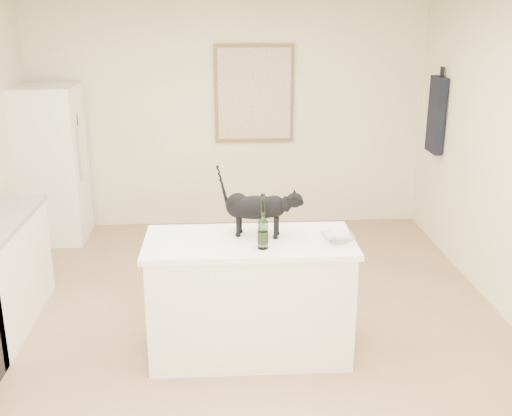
# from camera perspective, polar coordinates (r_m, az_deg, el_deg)

# --- Properties ---
(floor) EXTENTS (5.50, 5.50, 0.00)m
(floor) POSITION_cam_1_polar(r_m,az_deg,el_deg) (4.94, -1.88, -11.93)
(floor) COLOR #A87C59
(floor) RESTS_ON ground
(wall_back) EXTENTS (4.50, 0.00, 4.50)m
(wall_back) POSITION_cam_1_polar(r_m,az_deg,el_deg) (7.13, -2.61, 8.58)
(wall_back) COLOR beige
(wall_back) RESTS_ON ground
(island_base) EXTENTS (1.44, 0.67, 0.86)m
(island_base) POSITION_cam_1_polar(r_m,az_deg,el_deg) (4.57, -0.60, -8.47)
(island_base) COLOR white
(island_base) RESTS_ON floor
(island_top) EXTENTS (1.50, 0.70, 0.04)m
(island_top) POSITION_cam_1_polar(r_m,az_deg,el_deg) (4.38, -0.61, -3.20)
(island_top) COLOR white
(island_top) RESTS_ON island_base
(fridge) EXTENTS (0.68, 0.68, 1.70)m
(fridge) POSITION_cam_1_polar(r_m,az_deg,el_deg) (7.07, -18.54, 3.86)
(fridge) COLOR white
(fridge) RESTS_ON floor
(artwork_frame) EXTENTS (0.90, 0.03, 1.10)m
(artwork_frame) POSITION_cam_1_polar(r_m,az_deg,el_deg) (7.07, -0.17, 10.57)
(artwork_frame) COLOR brown
(artwork_frame) RESTS_ON wall_back
(artwork_canvas) EXTENTS (0.82, 0.00, 1.02)m
(artwork_canvas) POSITION_cam_1_polar(r_m,az_deg,el_deg) (7.06, -0.16, 10.55)
(artwork_canvas) COLOR beige
(artwork_canvas) RESTS_ON wall_back
(hanging_garment) EXTENTS (0.08, 0.34, 0.80)m
(hanging_garment) POSITION_cam_1_polar(r_m,az_deg,el_deg) (6.82, 16.42, 8.29)
(hanging_garment) COLOR black
(hanging_garment) RESTS_ON wall_right
(black_cat) EXTENTS (0.57, 0.28, 0.38)m
(black_cat) POSITION_cam_1_polar(r_m,az_deg,el_deg) (4.39, 0.03, -0.23)
(black_cat) COLOR black
(black_cat) RESTS_ON island_top
(wine_bottle) EXTENTS (0.08, 0.08, 0.34)m
(wine_bottle) POSITION_cam_1_polar(r_m,az_deg,el_deg) (4.16, 0.65, -1.58)
(wine_bottle) COLOR #245120
(wine_bottle) RESTS_ON island_top
(glass_bowl) EXTENTS (0.27, 0.27, 0.06)m
(glass_bowl) POSITION_cam_1_polar(r_m,az_deg,el_deg) (4.36, 7.62, -2.80)
(glass_bowl) COLOR white
(glass_bowl) RESTS_ON island_top
(fridge_paper) EXTENTS (0.03, 0.12, 0.16)m
(fridge_paper) POSITION_cam_1_polar(r_m,az_deg,el_deg) (6.88, -16.18, 7.82)
(fridge_paper) COLOR white
(fridge_paper) RESTS_ON fridge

